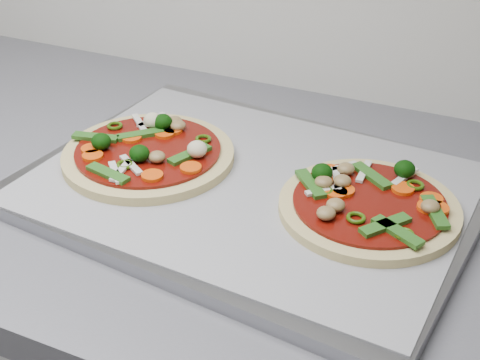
% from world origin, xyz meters
% --- Properties ---
extents(baking_tray, '(0.54, 0.42, 0.02)m').
position_xyz_m(baking_tray, '(-0.44, 1.29, 0.91)').
color(baking_tray, gray).
rests_on(baking_tray, countertop).
extents(parchment, '(0.50, 0.38, 0.00)m').
position_xyz_m(parchment, '(-0.44, 1.29, 0.92)').
color(parchment, gray).
rests_on(parchment, baking_tray).
extents(pizza_left, '(0.24, 0.24, 0.04)m').
position_xyz_m(pizza_left, '(-0.57, 1.29, 0.93)').
color(pizza_left, '#CEBB7B').
rests_on(pizza_left, parchment).
extents(pizza_right, '(0.21, 0.21, 0.03)m').
position_xyz_m(pizza_right, '(-0.30, 1.29, 0.93)').
color(pizza_right, '#CEBB7B').
rests_on(pizza_right, parchment).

